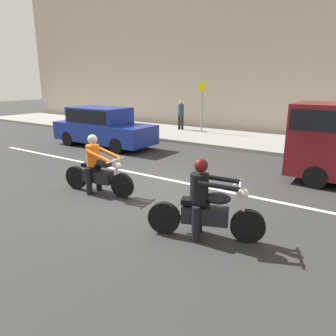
{
  "coord_description": "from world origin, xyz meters",
  "views": [
    {
      "loc": [
        4.91,
        -6.55,
        2.86
      ],
      "look_at": [
        1.11,
        -0.91,
        0.97
      ],
      "focal_mm": 33.72,
      "sensor_mm": 36.0,
      "label": 1
    }
  ],
  "objects_px": {
    "motorcycle_with_rider_orange_stripe": "(97,170)",
    "parked_sedan_cobalt_blue": "(102,127)",
    "motorcycle_with_rider_black_leather": "(205,206)",
    "street_sign_post": "(202,102)",
    "pedestrian_bystander": "(181,113)"
  },
  "relations": [
    {
      "from": "motorcycle_with_rider_orange_stripe",
      "to": "street_sign_post",
      "type": "height_order",
      "value": "street_sign_post"
    },
    {
      "from": "motorcycle_with_rider_orange_stripe",
      "to": "pedestrian_bystander",
      "type": "distance_m",
      "value": 10.53
    },
    {
      "from": "motorcycle_with_rider_black_leather",
      "to": "street_sign_post",
      "type": "distance_m",
      "value": 11.89
    },
    {
      "from": "motorcycle_with_rider_black_leather",
      "to": "street_sign_post",
      "type": "xyz_separation_m",
      "value": [
        -5.63,
        10.41,
        1.11
      ]
    },
    {
      "from": "motorcycle_with_rider_orange_stripe",
      "to": "motorcycle_with_rider_black_leather",
      "type": "xyz_separation_m",
      "value": [
        3.45,
        -0.63,
        -0.01
      ]
    },
    {
      "from": "motorcycle_with_rider_orange_stripe",
      "to": "motorcycle_with_rider_black_leather",
      "type": "distance_m",
      "value": 3.51
    },
    {
      "from": "parked_sedan_cobalt_blue",
      "to": "street_sign_post",
      "type": "xyz_separation_m",
      "value": [
        2.14,
        5.31,
        0.86
      ]
    },
    {
      "from": "motorcycle_with_rider_black_leather",
      "to": "parked_sedan_cobalt_blue",
      "type": "height_order",
      "value": "parked_sedan_cobalt_blue"
    },
    {
      "from": "motorcycle_with_rider_orange_stripe",
      "to": "parked_sedan_cobalt_blue",
      "type": "xyz_separation_m",
      "value": [
        -4.31,
        4.48,
        0.25
      ]
    },
    {
      "from": "street_sign_post",
      "to": "parked_sedan_cobalt_blue",
      "type": "bearing_deg",
      "value": -111.95
    },
    {
      "from": "motorcycle_with_rider_black_leather",
      "to": "pedestrian_bystander",
      "type": "bearing_deg",
      "value": 123.69
    },
    {
      "from": "motorcycle_with_rider_black_leather",
      "to": "street_sign_post",
      "type": "bearing_deg",
      "value": 118.4
    },
    {
      "from": "motorcycle_with_rider_orange_stripe",
      "to": "parked_sedan_cobalt_blue",
      "type": "height_order",
      "value": "parked_sedan_cobalt_blue"
    },
    {
      "from": "motorcycle_with_rider_orange_stripe",
      "to": "parked_sedan_cobalt_blue",
      "type": "distance_m",
      "value": 6.22
    },
    {
      "from": "motorcycle_with_rider_black_leather",
      "to": "pedestrian_bystander",
      "type": "relative_size",
      "value": 1.29
    }
  ]
}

